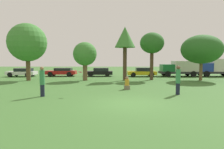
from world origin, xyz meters
TOP-DOWN VIEW (x-y plane):
  - ground_plane at (0.00, 0.00)m, footprint 120.00×120.00m
  - person_thrower at (-5.36, 2.06)m, footprint 0.31×0.31m
  - person_catcher at (3.49, 2.83)m, footprint 0.31×0.31m
  - frisbee at (-3.02, 2.57)m, footprint 0.23×0.22m
  - bystander_sitting at (0.23, 5.11)m, footprint 0.45×0.38m
  - tree_0 at (-10.53, 11.72)m, footprint 4.26×4.26m
  - tree_1 at (-4.10, 11.90)m, footprint 2.67×2.67m
  - tree_2 at (0.42, 11.91)m, footprint 2.31×2.31m
  - tree_3 at (3.60, 12.65)m, footprint 2.78×2.78m
  - tree_4 at (9.15, 12.17)m, footprint 4.55×4.55m
  - parked_car_white at (-13.77, 17.07)m, footprint 3.91×2.00m
  - parked_car_red at (-8.36, 17.72)m, footprint 4.29×1.87m
  - parked_car_black at (-2.85, 17.78)m, footprint 3.83×2.03m
  - parked_car_yellow at (3.19, 17.30)m, footprint 4.04×1.91m
  - delivery_truck_green at (8.74, 17.82)m, footprint 5.66×2.45m
  - delivery_truck_blue at (14.07, 17.80)m, footprint 5.52×2.32m

SIDE VIEW (x-z plane):
  - ground_plane at x=0.00m, z-range 0.00..0.00m
  - bystander_sitting at x=0.23m, z-range -0.09..0.94m
  - parked_car_white at x=-13.77m, z-range 0.03..1.21m
  - parked_car_black at x=-2.85m, z-range 0.03..1.23m
  - parked_car_red at x=-8.36m, z-range 0.05..1.24m
  - parked_car_yellow at x=3.19m, z-range 0.03..1.29m
  - person_thrower at x=-5.36m, z-range 0.03..1.93m
  - person_catcher at x=3.49m, z-range 0.04..1.98m
  - delivery_truck_green at x=8.74m, z-range 0.10..2.30m
  - delivery_truck_blue at x=14.07m, z-range 0.09..2.58m
  - frisbee at x=-3.02m, z-range 1.47..1.58m
  - tree_1 at x=-4.10m, z-range 0.78..5.14m
  - tree_4 at x=9.15m, z-range 0.94..6.12m
  - tree_3 at x=3.60m, z-range 1.47..6.98m
  - tree_0 at x=-10.53m, z-range 1.06..7.48m
  - tree_2 at x=0.42m, z-range 1.71..7.77m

